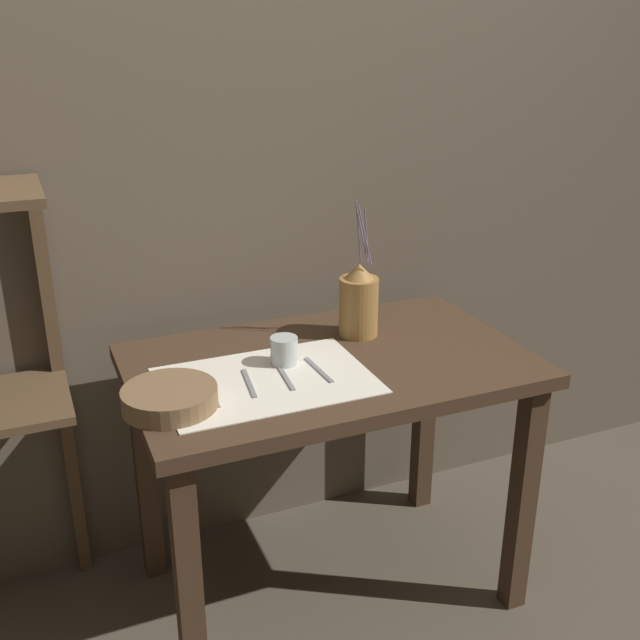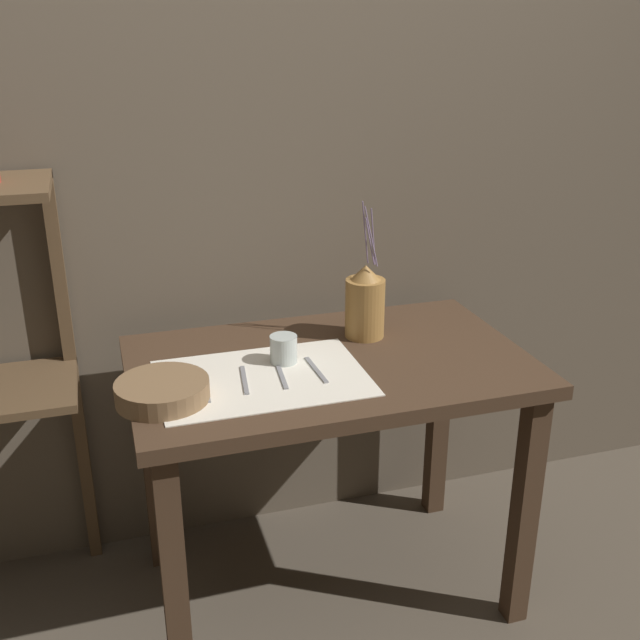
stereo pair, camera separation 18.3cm
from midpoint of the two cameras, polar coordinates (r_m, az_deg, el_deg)
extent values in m
plane|color=brown|center=(2.49, 2.88, -19.63)|extent=(12.00, 12.00, 0.00)
cube|color=brown|center=(2.34, -0.35, 10.74)|extent=(7.00, 0.06, 2.40)
cube|color=#422D1E|center=(2.07, 3.27, -3.56)|extent=(1.09, 0.68, 0.04)
cube|color=#422D1E|center=(1.96, -8.27, -19.22)|extent=(0.06, 0.06, 0.74)
cube|color=#422D1E|center=(2.26, 17.65, -13.76)|extent=(0.06, 0.06, 0.74)
cube|color=#422D1E|center=(2.40, -10.48, -10.71)|extent=(0.06, 0.06, 0.74)
cube|color=#422D1E|center=(2.66, 10.97, -7.37)|extent=(0.06, 0.06, 0.74)
cube|color=brown|center=(2.36, -16.20, -4.51)|extent=(0.04, 0.04, 1.27)
cube|color=silver|center=(1.95, -1.75, -4.49)|extent=(0.54, 0.37, 0.00)
cylinder|color=olive|center=(2.19, 5.83, 0.86)|extent=(0.12, 0.12, 0.18)
cone|color=olive|center=(2.16, 5.94, 3.59)|extent=(0.09, 0.09, 0.04)
cylinder|color=slate|center=(2.14, 6.30, 5.96)|extent=(0.02, 0.03, 0.13)
cylinder|color=slate|center=(2.11, 6.41, 6.30)|extent=(0.04, 0.03, 0.17)
cylinder|color=slate|center=(2.13, 6.55, 6.28)|extent=(0.02, 0.01, 0.17)
cylinder|color=slate|center=(2.13, 5.95, 6.61)|extent=(0.03, 0.02, 0.18)
cylinder|color=brown|center=(1.85, -9.16, -5.43)|extent=(0.23, 0.23, 0.05)
cylinder|color=#B7C1BC|center=(2.02, -0.21, -2.27)|extent=(0.07, 0.07, 0.08)
cube|color=gray|center=(1.90, -6.00, -5.20)|extent=(0.02, 0.16, 0.00)
cube|color=gray|center=(1.94, -3.09, -4.63)|extent=(0.03, 0.16, 0.00)
cube|color=gray|center=(1.96, -0.29, -4.26)|extent=(0.03, 0.16, 0.00)
sphere|color=gray|center=(2.03, -0.75, -3.20)|extent=(0.02, 0.02, 0.02)
cube|color=gray|center=(1.99, 2.35, -3.86)|extent=(0.02, 0.16, 0.00)
camera|label=1|loc=(0.09, -87.39, 1.03)|focal=42.00mm
camera|label=2|loc=(0.09, 92.61, -1.03)|focal=42.00mm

